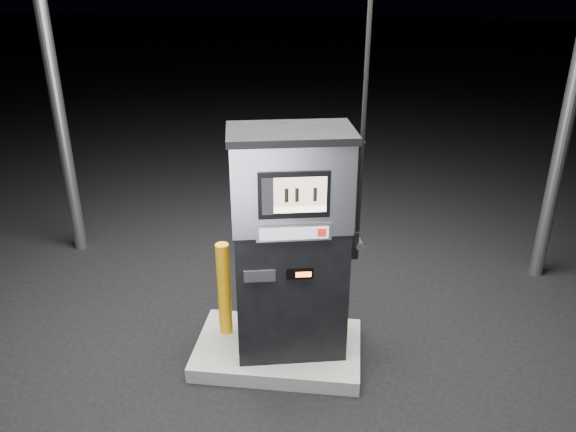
# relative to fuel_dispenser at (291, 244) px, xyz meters

# --- Properties ---
(ground) EXTENTS (80.00, 80.00, 0.00)m
(ground) POSITION_rel_fuel_dispenser_xyz_m (-0.13, 0.01, -1.26)
(ground) COLOR black
(ground) RESTS_ON ground
(pump_island) EXTENTS (1.60, 1.00, 0.15)m
(pump_island) POSITION_rel_fuel_dispenser_xyz_m (-0.13, 0.01, -1.19)
(pump_island) COLOR #60605B
(pump_island) RESTS_ON ground
(fuel_dispenser) EXTENTS (1.25, 0.85, 4.49)m
(fuel_dispenser) POSITION_rel_fuel_dispenser_xyz_m (0.00, 0.00, 0.00)
(fuel_dispenser) COLOR black
(fuel_dispenser) RESTS_ON pump_island
(bollard_left) EXTENTS (0.17, 0.17, 0.99)m
(bollard_left) POSITION_rel_fuel_dispenser_xyz_m (-0.68, 0.15, -0.62)
(bollard_left) COLOR #EFA20D
(bollard_left) RESTS_ON pump_island
(bollard_right) EXTENTS (0.14, 0.14, 0.88)m
(bollard_right) POSITION_rel_fuel_dispenser_xyz_m (0.42, 0.03, -0.67)
(bollard_right) COLOR #EFA20D
(bollard_right) RESTS_ON pump_island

